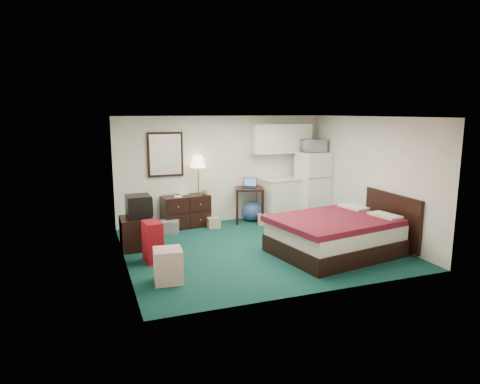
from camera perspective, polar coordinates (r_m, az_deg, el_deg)
name	(u,v)px	position (r m, az deg, el deg)	size (l,w,h in m)	color
floor	(258,247)	(8.37, 2.46, -7.40)	(5.00, 4.50, 0.01)	black
ceiling	(259,117)	(7.96, 2.61, 9.98)	(5.00, 4.50, 0.01)	silver
walls	(259,184)	(8.07, 2.54, 1.07)	(5.01, 4.51, 2.50)	silver
mirror	(165,154)	(9.76, -9.93, 4.96)	(0.80, 0.06, 1.00)	white
upper_cabinets	(281,139)	(10.47, 5.53, 7.09)	(1.50, 0.35, 0.70)	white
headboard	(392,219)	(8.81, 19.56, -3.38)	(0.06, 1.56, 1.00)	black
dresser	(186,211)	(9.81, -7.25, -2.56)	(1.07, 0.48, 0.73)	black
floor_lamp	(198,191)	(9.86, -5.56, 0.20)	(0.35, 0.35, 1.62)	gold
desk	(249,205)	(10.19, 1.22, -1.69)	(0.65, 0.65, 0.83)	black
exercise_ball	(252,211)	(10.28, 1.60, -2.55)	(0.49, 0.49, 0.49)	#2F4B86
kitchen_counter	(280,199)	(10.47, 5.36, -0.97)	(0.89, 0.68, 0.98)	white
fridge	(312,186)	(10.57, 9.64, 0.86)	(0.67, 0.67, 1.64)	white
bed	(334,236)	(8.12, 12.48, -5.72)	(2.12, 1.65, 0.68)	#430D11
tv_stand	(137,233)	(8.49, -13.58, -5.31)	(0.60, 0.66, 0.60)	black
suitcase	(153,242)	(7.66, -11.56, -6.52)	(0.28, 0.44, 0.72)	maroon
retail_box	(168,266)	(6.76, -9.57, -9.65)	(0.42, 0.42, 0.53)	white
file_bin	(170,227)	(9.42, -9.37, -4.61)	(0.38, 0.29, 0.27)	gray
cardboard_box_a	(214,223)	(9.73, -3.54, -4.10)	(0.27, 0.23, 0.23)	#9E8663
cardboard_box_b	(262,219)	(10.01, 2.97, -3.65)	(0.21, 0.24, 0.24)	#9E8663
laptop	(249,183)	(10.06, 1.23, 1.17)	(0.32, 0.26, 0.22)	black
crt_tv	(138,206)	(8.37, -13.39, -1.89)	(0.46, 0.50, 0.43)	black
microwave	(314,144)	(10.43, 9.78, 6.28)	(0.55, 0.30, 0.37)	white
book_a	(174,192)	(9.56, -8.78, 0.00)	(0.17, 0.02, 0.23)	#9E8663
book_b	(180,190)	(9.80, -8.04, 0.30)	(0.18, 0.02, 0.24)	#9E8663
mug	(204,192)	(9.73, -4.78, -0.02)	(0.14, 0.11, 0.14)	#4B843B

